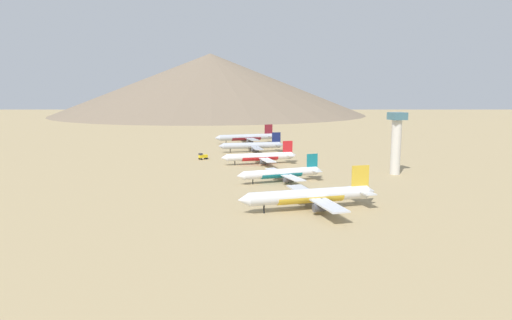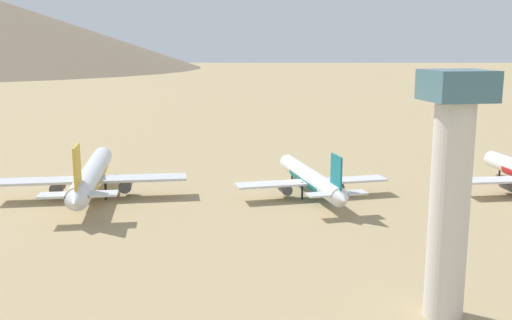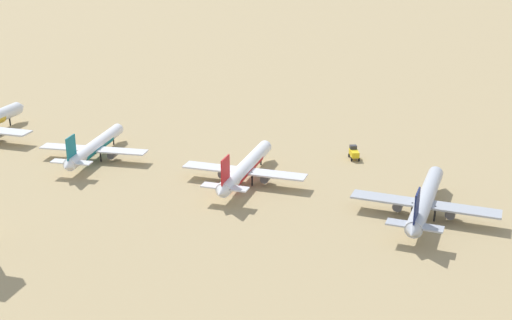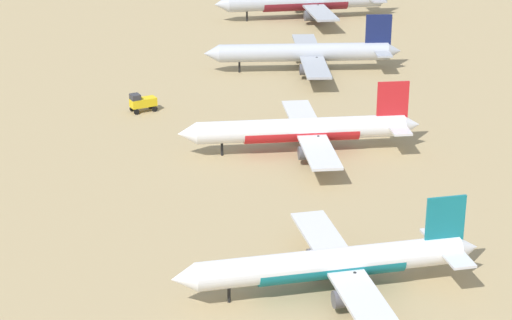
{
  "view_description": "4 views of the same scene",
  "coord_description": "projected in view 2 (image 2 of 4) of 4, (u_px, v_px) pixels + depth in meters",
  "views": [
    {
      "loc": [
        74.86,
        237.62,
        40.62
      ],
      "look_at": [
        7.96,
        19.98,
        5.48
      ],
      "focal_mm": 31.35,
      "sensor_mm": 36.0,
      "label": 1
    },
    {
      "loc": [
        -119.6,
        84.32,
        33.61
      ],
      "look_at": [
        17.95,
        62.04,
        6.11
      ],
      "focal_mm": 41.95,
      "sensor_mm": 36.0,
      "label": 2
    },
    {
      "loc": [
        -171.25,
        -50.27,
        70.54
      ],
      "look_at": [
        6.77,
        0.37,
        4.21
      ],
      "focal_mm": 47.46,
      "sensor_mm": 36.0,
      "label": 3
    },
    {
      "loc": [
        32.42,
        163.04,
        64.17
      ],
      "look_at": [
        10.1,
        13.5,
        3.78
      ],
      "focal_mm": 68.63,
      "sensor_mm": 36.0,
      "label": 4
    }
  ],
  "objects": [
    {
      "name": "control_tower",
      "position": [
        451.0,
        184.0,
        71.54
      ],
      "size": [
        7.2,
        7.2,
        30.49
      ],
      "color": "beige",
      "rests_on": "ground"
    },
    {
      "name": "parked_jet_4",
      "position": [
        92.0,
        175.0,
        131.14
      ],
      "size": [
        50.92,
        41.27,
        14.71
      ],
      "color": "silver",
      "rests_on": "ground"
    },
    {
      "name": "parked_jet_3",
      "position": [
        311.0,
        178.0,
        132.08
      ],
      "size": [
        41.97,
        34.13,
        12.1
      ],
      "color": "white",
      "rests_on": "ground"
    }
  ]
}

